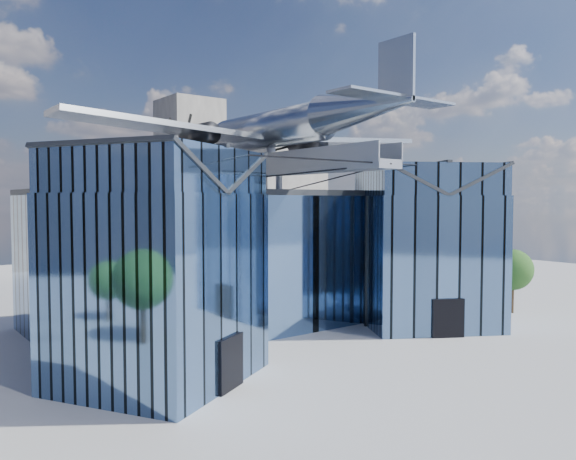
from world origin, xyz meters
TOP-DOWN VIEW (x-y plane):
  - ground_plane at (0.00, 0.00)m, footprint 120.00×120.00m
  - museum at (0.00, 5.82)m, footprint 32.88×24.50m
  - bg_towers at (1.45, 50.49)m, footprint 77.00×24.50m
  - tree_plaza_e at (19.52, -2.50)m, footprint 3.63×3.63m
  - tree_side_e at (28.74, 12.82)m, footprint 3.23×3.23m

SIDE VIEW (x-z plane):
  - ground_plane at x=0.00m, z-range 0.00..0.00m
  - tree_side_e at x=28.74m, z-range 0.89..5.91m
  - tree_plaza_e at x=19.52m, z-range 0.92..6.13m
  - museum at x=0.00m, z-range -3.26..14.34m
  - bg_towers at x=1.45m, z-range -2.99..23.01m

